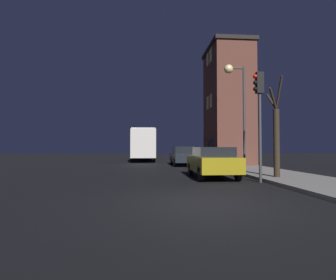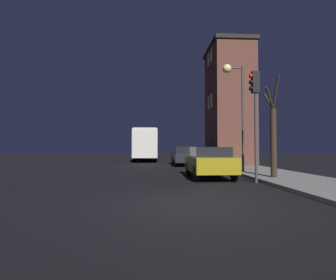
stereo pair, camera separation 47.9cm
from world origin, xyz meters
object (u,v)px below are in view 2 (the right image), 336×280
streetlamp (235,91)px  traffic_light (255,103)px  car_mid_lane (183,156)px  car_near_lane (209,161)px  bare_tree (273,137)px  bus (146,143)px

streetlamp → traffic_light: (-0.38, -3.91, -1.35)m
traffic_light → car_mid_lane: 11.38m
traffic_light → car_near_lane: (-1.57, 1.82, -2.53)m
car_near_lane → bare_tree: bearing=-21.3°
bus → car_near_lane: (3.50, -17.39, -1.24)m
bare_tree → car_mid_lane: 10.65m
streetlamp → car_near_lane: (-1.94, -2.09, -3.88)m
bus → car_near_lane: bearing=-78.6°
streetlamp → bare_tree: (0.76, -3.14, -2.71)m
bare_tree → bus: size_ratio=0.44×
streetlamp → car_mid_lane: (-2.12, 7.05, -3.87)m
traffic_light → bus: (-5.07, 19.21, -1.29)m
streetlamp → car_mid_lane: 8.31m
traffic_light → bus: traffic_light is taller
streetlamp → bus: 16.45m
bare_tree → car_near_lane: 3.13m
streetlamp → bus: (-5.45, 15.30, -2.64)m
car_mid_lane → streetlamp: bearing=-73.2°
traffic_light → car_mid_lane: size_ratio=0.98×
traffic_light → car_near_lane: size_ratio=1.17×
car_mid_lane → car_near_lane: bearing=-88.9°
bus → car_mid_lane: size_ratio=2.10×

